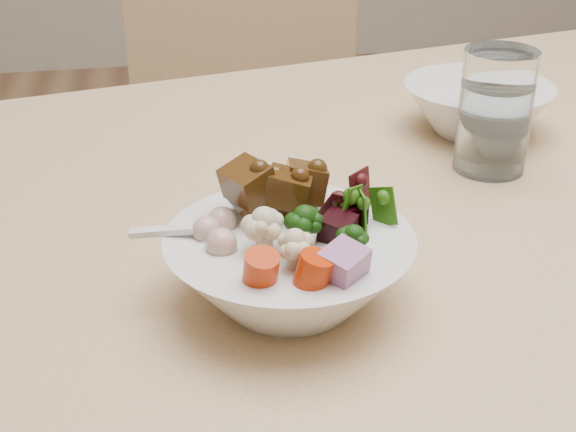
{
  "coord_description": "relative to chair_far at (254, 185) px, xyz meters",
  "views": [
    {
      "loc": [
        -0.5,
        -0.81,
        1.15
      ],
      "look_at": [
        -0.4,
        -0.29,
        0.87
      ],
      "focal_mm": 50.0,
      "sensor_mm": 36.0,
      "label": 1
    }
  ],
  "objects": [
    {
      "name": "chair_far",
      "position": [
        0.0,
        0.0,
        0.0
      ],
      "size": [
        0.43,
        0.43,
        0.92
      ],
      "rotation": [
        0.0,
        0.0,
        -0.01
      ],
      "color": "tan",
      "rests_on": "ground"
    },
    {
      "name": "food_bowl",
      "position": [
        -0.08,
        -0.82,
        0.33
      ],
      "size": [
        0.19,
        0.19,
        0.1
      ],
      "color": "white",
      "rests_on": "dining_table"
    },
    {
      "name": "soup_spoon",
      "position": [
        -0.15,
        -0.81,
        0.35
      ],
      "size": [
        0.08,
        0.04,
        0.02
      ],
      "rotation": [
        0.0,
        0.0,
        -0.32
      ],
      "color": "white",
      "rests_on": "food_bowl"
    },
    {
      "name": "water_glass",
      "position": [
        0.16,
        -0.61,
        0.35
      ],
      "size": [
        0.07,
        0.07,
        0.13
      ],
      "color": "white",
      "rests_on": "dining_table"
    },
    {
      "name": "side_bowl",
      "position": [
        0.19,
        -0.51,
        0.32
      ],
      "size": [
        0.17,
        0.17,
        0.06
      ],
      "primitive_type": null,
      "color": "white",
      "rests_on": "dining_table"
    }
  ]
}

